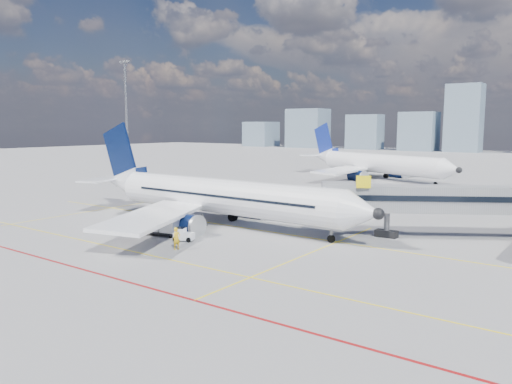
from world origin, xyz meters
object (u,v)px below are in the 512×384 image
cargo_dolly (163,224)px  baggage_tug (183,234)px  main_aircraft (213,196)px  second_aircraft (375,163)px  ramp_worker (177,238)px  belt_loader (157,221)px

cargo_dolly → baggage_tug: bearing=-18.8°
main_aircraft → cargo_dolly: (-0.21, -7.56, -2.07)m
second_aircraft → ramp_worker: size_ratio=19.73×
ramp_worker → cargo_dolly: bearing=68.8°
second_aircraft → cargo_dolly: bearing=-63.5°
second_aircraft → baggage_tug: (8.08, -65.77, -2.59)m
ramp_worker → second_aircraft: bearing=19.3°
baggage_tug → ramp_worker: ramp_worker is taller
cargo_dolly → ramp_worker: size_ratio=2.01×
second_aircraft → ramp_worker: bearing=-59.3°
main_aircraft → cargo_dolly: main_aircraft is taller
baggage_tug → belt_loader: bearing=135.6°
second_aircraft → ramp_worker: second_aircraft is taller
belt_loader → ramp_worker: (9.20, -6.07, 0.39)m
second_aircraft → baggage_tug: second_aircraft is taller
second_aircraft → cargo_dolly: size_ratio=9.80×
main_aircraft → ramp_worker: (5.13, -10.91, -2.22)m
baggage_tug → cargo_dolly: (-3.40, 0.56, 0.52)m
main_aircraft → belt_loader: 6.84m
second_aircraft → baggage_tug: 66.32m
main_aircraft → belt_loader: main_aircraft is taller
second_aircraft → baggage_tug: bearing=-60.6°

